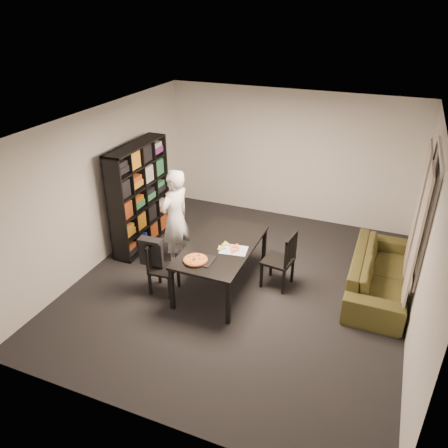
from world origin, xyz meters
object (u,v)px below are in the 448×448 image
at_px(chair_left, 159,264).
at_px(pepperoni_pizza, 196,260).
at_px(bookshelf, 140,196).
at_px(baking_tray, 200,259).
at_px(chair_right, 284,257).
at_px(sofa, 379,273).
at_px(dining_table, 222,249).
at_px(person, 175,219).

bearing_deg(chair_left, pepperoni_pizza, -100.17).
xyz_separation_m(bookshelf, baking_tray, (1.74, -1.22, -0.21)).
bearing_deg(chair_right, sofa, 115.23).
bearing_deg(sofa, baking_tray, 117.84).
relative_size(bookshelf, dining_table, 1.08).
height_order(bookshelf, person, bookshelf).
height_order(bookshelf, chair_left, bookshelf).
height_order(dining_table, chair_left, chair_left).
bearing_deg(chair_left, baking_tray, -94.87).
bearing_deg(person, pepperoni_pizza, 56.32).
bearing_deg(sofa, pepperoni_pizza, 118.58).
bearing_deg(chair_right, baking_tray, -43.91).
distance_m(dining_table, baking_tray, 0.53).
xyz_separation_m(bookshelf, chair_left, (1.03, -1.20, -0.48)).
bearing_deg(bookshelf, dining_table, -20.86).
bearing_deg(person, dining_table, 86.48).
distance_m(bookshelf, person, 1.00).
distance_m(chair_right, pepperoni_pizza, 1.42).
distance_m(person, sofa, 3.36).
distance_m(chair_left, pepperoni_pizza, 0.74).
distance_m(dining_table, person, 1.02).
relative_size(chair_right, person, 0.55).
relative_size(person, pepperoni_pizza, 4.89).
distance_m(dining_table, chair_right, 0.97).
height_order(dining_table, chair_right, chair_right).
bearing_deg(chair_left, bookshelf, 37.27).
relative_size(pepperoni_pizza, sofa, 0.16).
xyz_separation_m(dining_table, chair_left, (-0.85, -0.49, -0.19)).
bearing_deg(pepperoni_pizza, dining_table, 73.18).
xyz_separation_m(person, pepperoni_pizza, (0.79, -0.88, -0.10)).
height_order(bookshelf, pepperoni_pizza, bookshelf).
bearing_deg(baking_tray, pepperoni_pizza, -122.43).
bearing_deg(baking_tray, chair_right, 38.87).
xyz_separation_m(chair_left, chair_right, (1.75, 0.81, 0.06)).
height_order(chair_right, person, person).
relative_size(chair_left, pepperoni_pizza, 2.37).
bearing_deg(bookshelf, sofa, 1.03).
bearing_deg(pepperoni_pizza, baking_tray, 57.57).
xyz_separation_m(chair_right, person, (-1.86, -0.02, 0.32)).
xyz_separation_m(baking_tray, pepperoni_pizza, (-0.04, -0.06, 0.02)).
height_order(person, baking_tray, person).
relative_size(dining_table, person, 1.02).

